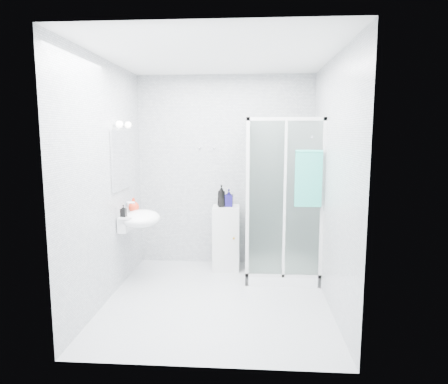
# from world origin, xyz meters

# --- Properties ---
(room) EXTENTS (2.40, 2.60, 2.60)m
(room) POSITION_xyz_m (0.00, 0.00, 1.30)
(room) COLOR silver
(room) RESTS_ON ground
(shower_enclosure) EXTENTS (0.90, 0.95, 2.00)m
(shower_enclosure) POSITION_xyz_m (0.67, 0.77, 0.45)
(shower_enclosure) COLOR white
(shower_enclosure) RESTS_ON ground
(wall_basin) EXTENTS (0.46, 0.56, 0.35)m
(wall_basin) POSITION_xyz_m (-0.99, 0.45, 0.80)
(wall_basin) COLOR white
(wall_basin) RESTS_ON ground
(mirror) EXTENTS (0.02, 0.60, 0.70)m
(mirror) POSITION_xyz_m (-1.19, 0.45, 1.50)
(mirror) COLOR white
(mirror) RESTS_ON room
(vanity_lights) EXTENTS (0.10, 0.40, 0.08)m
(vanity_lights) POSITION_xyz_m (-1.14, 0.45, 1.92)
(vanity_lights) COLOR silver
(vanity_lights) RESTS_ON room
(wall_hooks) EXTENTS (0.23, 0.06, 0.03)m
(wall_hooks) POSITION_xyz_m (-0.25, 1.26, 1.62)
(wall_hooks) COLOR silver
(wall_hooks) RESTS_ON room
(storage_cabinet) EXTENTS (0.37, 0.39, 0.86)m
(storage_cabinet) POSITION_xyz_m (0.03, 1.03, 0.43)
(storage_cabinet) COLOR silver
(storage_cabinet) RESTS_ON ground
(hand_towel) EXTENTS (0.30, 0.04, 0.65)m
(hand_towel) POSITION_xyz_m (1.01, 0.36, 1.33)
(hand_towel) COLOR teal
(hand_towel) RESTS_ON shower_enclosure
(shampoo_bottle_a) EXTENTS (0.14, 0.14, 0.29)m
(shampoo_bottle_a) POSITION_xyz_m (-0.03, 1.00, 1.00)
(shampoo_bottle_a) COLOR black
(shampoo_bottle_a) RESTS_ON storage_cabinet
(shampoo_bottle_b) EXTENTS (0.11, 0.11, 0.23)m
(shampoo_bottle_b) POSITION_xyz_m (0.07, 1.03, 0.97)
(shampoo_bottle_b) COLOR #130D50
(shampoo_bottle_b) RESTS_ON storage_cabinet
(soap_dispenser_orange) EXTENTS (0.14, 0.14, 0.17)m
(soap_dispenser_orange) POSITION_xyz_m (-1.08, 0.57, 0.95)
(soap_dispenser_orange) COLOR red
(soap_dispenser_orange) RESTS_ON wall_basin
(soap_dispenser_black) EXTENTS (0.07, 0.07, 0.14)m
(soap_dispenser_black) POSITION_xyz_m (-1.11, 0.26, 0.93)
(soap_dispenser_black) COLOR black
(soap_dispenser_black) RESTS_ON wall_basin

